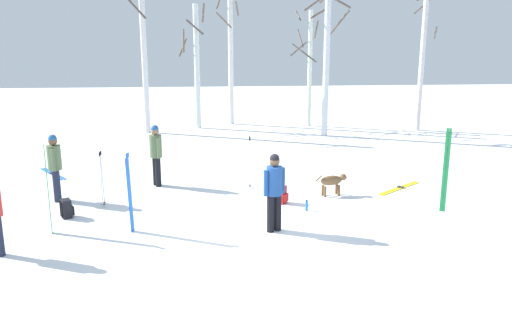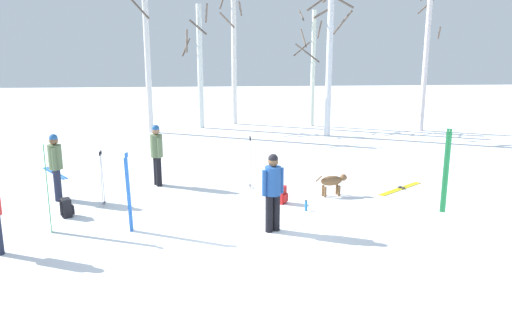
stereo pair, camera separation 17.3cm
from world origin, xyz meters
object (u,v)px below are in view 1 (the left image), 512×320
Objects in this scene: backpack_0 at (67,209)px; person_0 at (55,163)px; ski_pair_planted_2 at (48,190)px; birch_tree_0 at (143,47)px; ski_poles_1 at (102,177)px; dog at (333,181)px; ski_pair_lying_1 at (53,174)px; person_2 at (274,187)px; water_bottle_0 at (307,205)px; person_1 at (156,151)px; ski_poles_0 at (250,161)px; birch_tree_3 at (309,65)px; backpack_1 at (281,195)px; ski_pair_planted_1 at (130,194)px; birch_tree_2 at (230,34)px; ski_pair_planted_0 at (446,171)px; ski_pair_lying_0 at (399,188)px; birch_tree_5 at (422,57)px; birch_tree_1 at (196,64)px; birch_tree_4 at (327,55)px.

person_0 is at bearing 113.76° from backpack_0.
birch_tree_0 is (0.66, 11.31, 2.58)m from ski_pair_planted_2.
ski_poles_1 is (1.25, -0.55, -0.24)m from person_0.
dog is 0.60× the size of ski_pair_lying_1.
person_2 is 1.78m from water_bottle_0.
person_1 reaches higher than ski_poles_0.
person_2 is 13.13m from birch_tree_3.
ski_poles_1 is (-1.13, -1.71, -0.24)m from person_1.
dog is at bearing 10.50° from backpack_0.
person_0 is 5.74m from backpack_1.
ski_pair_lying_1 is 4.19m from backpack_0.
birch_tree_2 is at bearing 79.15° from ski_pair_planted_1.
ski_pair_planted_0 is 0.26× the size of birch_tree_2.
ski_pair_planted_0 is 2.19m from ski_pair_lying_0.
birch_tree_2 reaches higher than birch_tree_5.
birch_tree_3 reaches higher than ski_pair_lying_1.
birch_tree_1 is (-2.02, 12.51, 1.80)m from person_2.
birch_tree_0 reaches higher than ski_pair_lying_1.
ski_poles_1 is 0.23× the size of birch_tree_5.
ski_pair_lying_0 is at bearing 29.47° from water_bottle_0.
birch_tree_0 is (-4.11, 11.59, 2.56)m from person_2.
person_2 is 3.06m from ski_pair_planted_1.
birch_tree_2 is (4.25, 13.16, 3.07)m from ski_pair_planted_2.
birch_tree_0 is at bearing 72.41° from ski_pair_lying_1.
ski_pair_lying_0 is at bearing -6.67° from person_1.
person_1 reaches higher than ski_pair_lying_0.
birch_tree_2 is at bearing 112.13° from ski_pair_lying_0.
ski_pair_planted_1 is 0.29× the size of birch_tree_5.
person_2 is 3.90× the size of backpack_0.
person_2 is 1.19× the size of ski_poles_0.
birch_tree_2 is at bearing 91.11° from ski_poles_0.
person_1 is at bearing 173.33° from ski_pair_lying_0.
ski_pair_planted_0 is 1.32× the size of ski_pair_lying_0.
person_2 is 1.23× the size of ski_poles_1.
birch_tree_0 reaches higher than ski_poles_1.
ski_pair_planted_1 is at bearing -158.32° from ski_pair_lying_0.
backpack_0 is at bearing -169.50° from dog.
water_bottle_0 is 0.04× the size of birch_tree_4.
ski_pair_planted_2 is at bearing -128.24° from birch_tree_4.
backpack_0 is at bearing -69.50° from ski_pair_lying_1.
ski_pair_lying_0 is (9.04, 0.38, -0.97)m from person_0.
birch_tree_0 is 2.41m from birch_tree_1.
backpack_1 is (5.65, -0.62, -0.77)m from person_0.
birch_tree_3 is at bearing 95.03° from ski_pair_lying_0.
birch_tree_5 is (7.08, 9.39, 2.91)m from backpack_1.
birch_tree_2 reaches higher than person_2.
ski_poles_1 is at bearing -55.91° from ski_pair_lying_1.
birch_tree_2 is at bearing 27.16° from birch_tree_0.
ski_pair_lying_0 is 9.68m from birch_tree_5.
water_bottle_0 is at bearing -99.89° from birch_tree_3.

